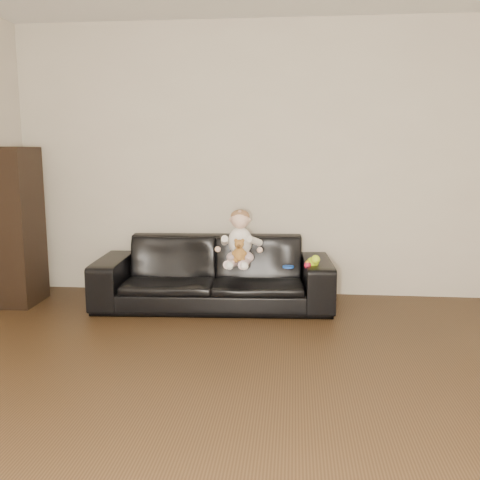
# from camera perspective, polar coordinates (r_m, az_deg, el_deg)

# --- Properties ---
(floor) EXTENTS (5.50, 5.50, 0.00)m
(floor) POSITION_cam_1_polar(r_m,az_deg,el_deg) (2.79, 0.79, -20.32)
(floor) COLOR #372413
(floor) RESTS_ON ground
(wall_back) EXTENTS (5.00, 0.00, 5.00)m
(wall_back) POSITION_cam_1_polar(r_m,az_deg,el_deg) (5.17, 3.50, 8.46)
(wall_back) COLOR beige
(wall_back) RESTS_ON ground
(sofa) EXTENTS (2.15, 0.95, 0.61)m
(sofa) POSITION_cam_1_polar(r_m,az_deg,el_deg) (4.84, -2.81, -3.46)
(sofa) COLOR black
(sofa) RESTS_ON floor
(cabinet) EXTENTS (0.38, 0.51, 1.43)m
(cabinet) POSITION_cam_1_polar(r_m,az_deg,el_deg) (5.25, -22.83, 1.33)
(cabinet) COLOR black
(cabinet) RESTS_ON floor
(shelf_item) EXTENTS (0.19, 0.26, 0.28)m
(shelf_item) POSITION_cam_1_polar(r_m,az_deg,el_deg) (5.21, -22.86, 4.83)
(shelf_item) COLOR silver
(shelf_item) RESTS_ON cabinet
(baby) EXTENTS (0.36, 0.43, 0.48)m
(baby) POSITION_cam_1_polar(r_m,az_deg,el_deg) (4.64, -0.02, -0.10)
(baby) COLOR silver
(baby) RESTS_ON sofa
(teddy_bear) EXTENTS (0.13, 0.13, 0.19)m
(teddy_bear) POSITION_cam_1_polar(r_m,az_deg,el_deg) (4.50, -0.08, -1.14)
(teddy_bear) COLOR #9F6A2D
(teddy_bear) RESTS_ON sofa
(toy_green) EXTENTS (0.11, 0.13, 0.09)m
(toy_green) POSITION_cam_1_polar(r_m,az_deg,el_deg) (4.62, 7.77, -2.37)
(toy_green) COLOR #BDEB1B
(toy_green) RESTS_ON sofa
(toy_rattle) EXTENTS (0.07, 0.07, 0.06)m
(toy_rattle) POSITION_cam_1_polar(r_m,az_deg,el_deg) (4.57, 7.21, -2.67)
(toy_rattle) COLOR red
(toy_rattle) RESTS_ON sofa
(toy_blue_disc) EXTENTS (0.11, 0.11, 0.01)m
(toy_blue_disc) POSITION_cam_1_polar(r_m,az_deg,el_deg) (4.59, 5.17, -2.87)
(toy_blue_disc) COLOR blue
(toy_blue_disc) RESTS_ON sofa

